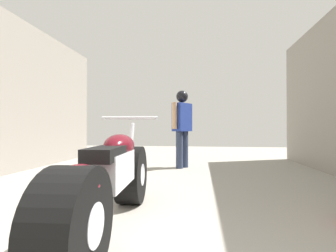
{
  "coord_description": "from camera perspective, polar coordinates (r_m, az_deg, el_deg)",
  "views": [
    {
      "loc": [
        0.59,
        -0.05,
        0.86
      ],
      "look_at": [
        0.12,
        3.39,
        0.9
      ],
      "focal_mm": 26.24,
      "sensor_mm": 36.0,
      "label": 1
    }
  ],
  "objects": [
    {
      "name": "ground_plane",
      "position": [
        3.65,
        -1.9,
        -14.26
      ],
      "size": [
        16.51,
        16.51,
        0.0
      ],
      "primitive_type": "plane",
      "color": "#9E998E"
    },
    {
      "name": "motorcycle_maroon_cruiser",
      "position": [
        2.17,
        -13.16,
        -12.67
      ],
      "size": [
        0.64,
        2.15,
        1.0
      ],
      "color": "black",
      "rests_on": "ground_plane"
    },
    {
      "name": "mechanic_in_blue",
      "position": [
        5.4,
        3.3,
        1.06
      ],
      "size": [
        0.44,
        0.62,
        1.7
      ],
      "color": "#2D3851",
      "rests_on": "ground_plane"
    }
  ]
}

